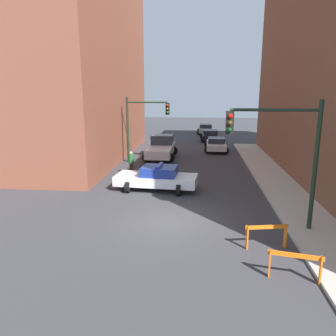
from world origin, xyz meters
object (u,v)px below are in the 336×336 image
at_px(police_car, 157,178).
at_px(white_truck, 161,148).
at_px(traffic_light_far, 141,120).
at_px(parked_car_mid, 210,135).
at_px(barrier_mid, 267,232).
at_px(pedestrian_crossing, 131,163).
at_px(traffic_light_near, 286,146).
at_px(barrier_front, 295,262).
at_px(parked_car_near, 216,144).
at_px(parked_car_far, 206,129).

xyz_separation_m(police_car, white_truck, (-0.85, 9.37, 0.18)).
distance_m(traffic_light_far, white_truck, 3.42).
distance_m(police_car, parked_car_mid, 20.05).
xyz_separation_m(traffic_light_far, barrier_mid, (7.14, -14.38, -2.78)).
distance_m(white_truck, pedestrian_crossing, 6.28).
xyz_separation_m(traffic_light_near, traffic_light_far, (-8.03, 12.64, -0.13)).
bearing_deg(traffic_light_far, white_truck, 54.15).
relative_size(traffic_light_far, police_car, 1.07).
bearing_deg(traffic_light_far, barrier_front, -65.28).
xyz_separation_m(traffic_light_near, parked_car_near, (-1.78, 18.42, -2.86)).
bearing_deg(barrier_front, parked_car_near, 93.42).
bearing_deg(pedestrian_crossing, traffic_light_far, -167.71).
height_order(police_car, barrier_mid, police_car).
relative_size(traffic_light_near, traffic_light_far, 1.00).
relative_size(traffic_light_near, parked_car_mid, 1.20).
distance_m(parked_car_near, pedestrian_crossing, 11.80).
xyz_separation_m(pedestrian_crossing, barrier_front, (7.55, -12.22, -0.24)).
height_order(police_car, parked_car_far, police_car).
bearing_deg(white_truck, traffic_light_far, -125.54).
xyz_separation_m(white_truck, pedestrian_crossing, (-1.34, -6.14, -0.04)).
bearing_deg(pedestrian_crossing, white_truck, 179.58).
distance_m(traffic_light_near, traffic_light_far, 14.98).
relative_size(white_truck, parked_car_mid, 1.25).
xyz_separation_m(white_truck, parked_car_mid, (4.48, 10.35, -0.23)).
relative_size(parked_car_near, parked_car_mid, 1.00).
height_order(white_truck, parked_car_far, white_truck).
distance_m(traffic_light_near, white_truck, 16.21).
relative_size(police_car, parked_car_mid, 1.12).
height_order(parked_car_far, barrier_front, parked_car_far).
distance_m(parked_car_far, pedestrian_crossing, 23.87).
bearing_deg(barrier_front, traffic_light_far, 114.72).
bearing_deg(police_car, barrier_mid, -139.48).
distance_m(police_car, barrier_mid, 8.47).
bearing_deg(traffic_light_far, barrier_mid, -63.60).
xyz_separation_m(parked_car_near, parked_car_far, (-0.83, 13.23, 0.00)).
bearing_deg(parked_car_near, police_car, -105.73).
bearing_deg(parked_car_mid, barrier_mid, -88.67).
distance_m(traffic_light_far, parked_car_near, 8.94).
height_order(parked_car_far, barrier_mid, parked_car_far).
relative_size(traffic_light_far, barrier_front, 3.30).
bearing_deg(traffic_light_near, parked_car_mid, 95.00).
height_order(traffic_light_far, pedestrian_crossing, traffic_light_far).
height_order(traffic_light_far, police_car, traffic_light_far).
bearing_deg(police_car, white_truck, 10.25).
xyz_separation_m(traffic_light_far, white_truck, (1.37, 1.89, -2.49)).
bearing_deg(white_truck, parked_car_far, 76.98).
bearing_deg(parked_car_mid, traffic_light_near, -86.44).
height_order(traffic_light_far, barrier_front, traffic_light_far).
relative_size(white_truck, parked_car_near, 1.25).
bearing_deg(barrier_front, parked_car_far, 93.48).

